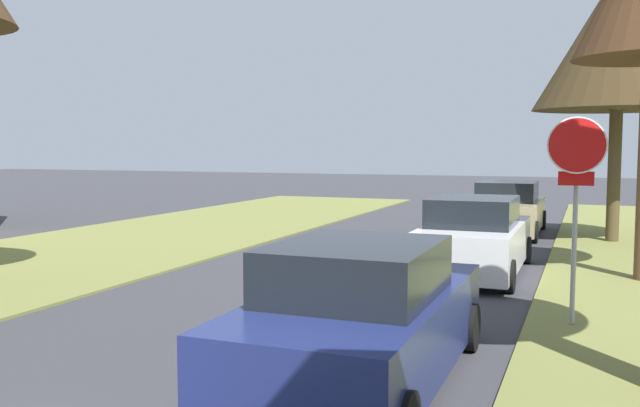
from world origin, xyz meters
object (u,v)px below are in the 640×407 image
at_px(street_tree_right_far, 619,39).
at_px(parked_sedan_navy, 362,319).
at_px(parked_sedan_white, 474,239).
at_px(parked_sedan_tan, 508,210).
at_px(stop_sign_far, 576,175).

distance_m(street_tree_right_far, parked_sedan_navy, 14.08).
relative_size(street_tree_right_far, parked_sedan_white, 1.65).
bearing_deg(street_tree_right_far, parked_sedan_navy, -102.41).
bearing_deg(parked_sedan_navy, street_tree_right_far, 77.59).
bearing_deg(parked_sedan_navy, parked_sedan_tan, 89.88).
height_order(parked_sedan_white, parked_sedan_tan, same).
bearing_deg(parked_sedan_white, street_tree_right_far, 65.22).
bearing_deg(street_tree_right_far, parked_sedan_tan, 164.84).
xyz_separation_m(street_tree_right_far, parked_sedan_white, (-2.75, -5.96, -4.70)).
relative_size(stop_sign_far, street_tree_right_far, 0.41).
xyz_separation_m(parked_sedan_white, parked_sedan_tan, (-0.07, 6.72, 0.00)).
distance_m(parked_sedan_navy, parked_sedan_tan, 13.72).
xyz_separation_m(stop_sign_far, parked_sedan_white, (-1.96, 3.65, -1.46)).
bearing_deg(parked_sedan_white, parked_sedan_tan, 90.61).
distance_m(stop_sign_far, street_tree_right_far, 10.17).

